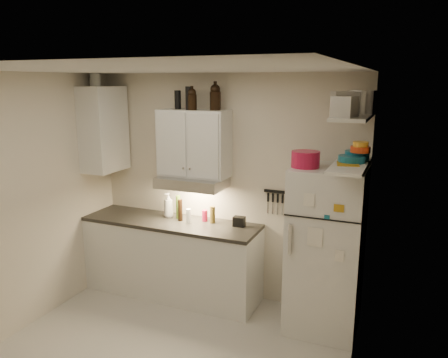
% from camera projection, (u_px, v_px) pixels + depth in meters
% --- Properties ---
extents(ceiling, '(3.20, 3.00, 0.02)m').
position_uv_depth(ceiling, '(150.00, 68.00, 3.43)').
color(ceiling, silver).
rests_on(ceiling, ground).
extents(back_wall, '(3.20, 0.02, 2.60)m').
position_uv_depth(back_wall, '(225.00, 188.00, 5.07)').
color(back_wall, beige).
rests_on(back_wall, ground).
extents(left_wall, '(0.02, 3.00, 2.60)m').
position_uv_depth(left_wall, '(16.00, 206.00, 4.33)').
color(left_wall, beige).
rests_on(left_wall, ground).
extents(right_wall, '(0.02, 3.00, 2.60)m').
position_uv_depth(right_wall, '(351.00, 255.00, 3.10)').
color(right_wall, beige).
rests_on(right_wall, ground).
extents(base_cabinet, '(2.10, 0.60, 0.88)m').
position_uv_depth(base_cabinet, '(172.00, 259.00, 5.19)').
color(base_cabinet, silver).
rests_on(base_cabinet, floor).
extents(countertop, '(2.10, 0.62, 0.04)m').
position_uv_depth(countertop, '(171.00, 222.00, 5.09)').
color(countertop, '#282623').
rests_on(countertop, base_cabinet).
extents(upper_cabinet, '(0.80, 0.33, 0.75)m').
position_uv_depth(upper_cabinet, '(194.00, 143.00, 4.91)').
color(upper_cabinet, silver).
rests_on(upper_cabinet, back_wall).
extents(side_cabinet, '(0.33, 0.55, 1.00)m').
position_uv_depth(side_cabinet, '(104.00, 129.00, 5.20)').
color(side_cabinet, silver).
rests_on(side_cabinet, left_wall).
extents(range_hood, '(0.76, 0.46, 0.12)m').
position_uv_depth(range_hood, '(192.00, 182.00, 4.95)').
color(range_hood, silver).
rests_on(range_hood, back_wall).
extents(fridge, '(0.70, 0.68, 1.70)m').
position_uv_depth(fridge, '(326.00, 250.00, 4.38)').
color(fridge, silver).
rests_on(fridge, floor).
extents(shelf_hi, '(0.30, 0.95, 0.03)m').
position_uv_depth(shelf_hi, '(353.00, 117.00, 3.89)').
color(shelf_hi, silver).
rests_on(shelf_hi, right_wall).
extents(shelf_lo, '(0.30, 0.95, 0.03)m').
position_uv_depth(shelf_lo, '(350.00, 165.00, 3.98)').
color(shelf_lo, silver).
rests_on(shelf_lo, right_wall).
extents(knife_strip, '(0.42, 0.02, 0.03)m').
position_uv_depth(knife_strip, '(283.00, 192.00, 4.78)').
color(knife_strip, black).
rests_on(knife_strip, back_wall).
extents(dutch_oven, '(0.36, 0.36, 0.16)m').
position_uv_depth(dutch_oven, '(305.00, 159.00, 4.17)').
color(dutch_oven, '#AB133A').
rests_on(dutch_oven, fridge).
extents(book_stack, '(0.23, 0.27, 0.08)m').
position_uv_depth(book_stack, '(348.00, 168.00, 3.95)').
color(book_stack, '#B38016').
rests_on(book_stack, fridge).
extents(spice_jar, '(0.07, 0.07, 0.09)m').
position_uv_depth(spice_jar, '(342.00, 165.00, 4.07)').
color(spice_jar, silver).
rests_on(spice_jar, fridge).
extents(stock_pot, '(0.36, 0.36, 0.21)m').
position_uv_depth(stock_pot, '(363.00, 102.00, 4.05)').
color(stock_pot, silver).
rests_on(stock_pot, shelf_hi).
extents(tin_a, '(0.26, 0.25, 0.21)m').
position_uv_depth(tin_a, '(345.00, 104.00, 3.76)').
color(tin_a, '#AAAAAD').
rests_on(tin_a, shelf_hi).
extents(tin_b, '(0.21, 0.21, 0.17)m').
position_uv_depth(tin_b, '(344.00, 107.00, 3.58)').
color(tin_b, '#AAAAAD').
rests_on(tin_b, shelf_hi).
extents(bowl_teal, '(0.23, 0.23, 0.09)m').
position_uv_depth(bowl_teal, '(357.00, 156.00, 4.13)').
color(bowl_teal, '#16627A').
rests_on(bowl_teal, shelf_lo).
extents(bowl_orange, '(0.18, 0.18, 0.05)m').
position_uv_depth(bowl_orange, '(360.00, 149.00, 4.03)').
color(bowl_orange, red).
rests_on(bowl_orange, bowl_teal).
extents(bowl_yellow, '(0.14, 0.14, 0.05)m').
position_uv_depth(bowl_yellow, '(361.00, 144.00, 4.02)').
color(bowl_yellow, gold).
rests_on(bowl_yellow, bowl_orange).
extents(plates, '(0.31, 0.31, 0.06)m').
position_uv_depth(plates, '(352.00, 159.00, 4.03)').
color(plates, '#16627A').
rests_on(plates, shelf_lo).
extents(growler_a, '(0.13, 0.13, 0.24)m').
position_uv_depth(growler_a, '(192.00, 99.00, 4.73)').
color(growler_a, black).
rests_on(growler_a, upper_cabinet).
extents(growler_b, '(0.16, 0.16, 0.29)m').
position_uv_depth(growler_b, '(215.00, 97.00, 4.72)').
color(growler_b, black).
rests_on(growler_b, upper_cabinet).
extents(thermos_a, '(0.10, 0.10, 0.25)m').
position_uv_depth(thermos_a, '(189.00, 98.00, 4.76)').
color(thermos_a, black).
rests_on(thermos_a, upper_cabinet).
extents(thermos_b, '(0.09, 0.09, 0.21)m').
position_uv_depth(thermos_b, '(178.00, 100.00, 4.88)').
color(thermos_b, black).
rests_on(thermos_b, upper_cabinet).
extents(side_jar, '(0.16, 0.16, 0.17)m').
position_uv_depth(side_jar, '(95.00, 79.00, 5.07)').
color(side_jar, silver).
rests_on(side_jar, side_cabinet).
extents(soap_bottle, '(0.17, 0.17, 0.33)m').
position_uv_depth(soap_bottle, '(168.00, 204.00, 5.19)').
color(soap_bottle, silver).
rests_on(soap_bottle, countertop).
extents(pepper_mill, '(0.08, 0.08, 0.20)m').
position_uv_depth(pepper_mill, '(212.00, 215.00, 4.99)').
color(pepper_mill, brown).
rests_on(pepper_mill, countertop).
extents(oil_bottle, '(0.07, 0.07, 0.28)m').
position_uv_depth(oil_bottle, '(178.00, 207.00, 5.14)').
color(oil_bottle, '#4A6B1A').
rests_on(oil_bottle, countertop).
extents(vinegar_bottle, '(0.06, 0.06, 0.26)m').
position_uv_depth(vinegar_bottle, '(180.00, 210.00, 5.06)').
color(vinegar_bottle, black).
rests_on(vinegar_bottle, countertop).
extents(clear_bottle, '(0.07, 0.07, 0.17)m').
position_uv_depth(clear_bottle, '(189.00, 216.00, 4.98)').
color(clear_bottle, silver).
rests_on(clear_bottle, countertop).
extents(red_jar, '(0.07, 0.07, 0.13)m').
position_uv_depth(red_jar, '(205.00, 216.00, 5.05)').
color(red_jar, '#AB133A').
rests_on(red_jar, countertop).
extents(caddy, '(0.13, 0.10, 0.11)m').
position_uv_depth(caddy, '(239.00, 221.00, 4.88)').
color(caddy, black).
rests_on(caddy, countertop).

